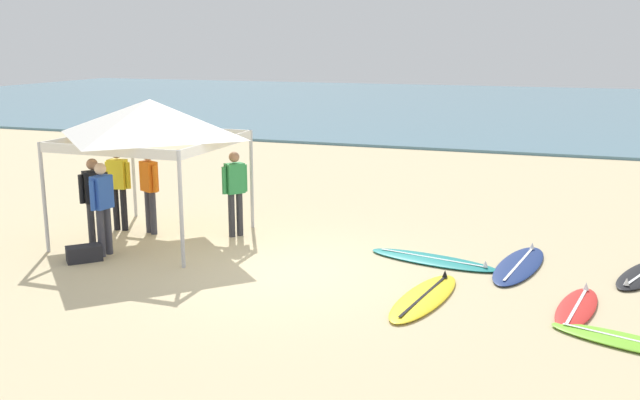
{
  "coord_description": "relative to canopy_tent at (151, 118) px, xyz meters",
  "views": [
    {
      "loc": [
        4.55,
        -10.7,
        3.85
      ],
      "look_at": [
        0.38,
        1.16,
        1.0
      ],
      "focal_mm": 39.79,
      "sensor_mm": 36.0,
      "label": 1
    }
  ],
  "objects": [
    {
      "name": "person_black",
      "position": [
        -0.72,
        -0.91,
        -1.4
      ],
      "size": [
        0.39,
        0.46,
        1.71
      ],
      "color": "#2D2D33",
      "rests_on": "ground"
    },
    {
      "name": "surfboard_red",
      "position": [
        7.85,
        -1.27,
        -2.35
      ],
      "size": [
        0.82,
        1.93,
        0.19
      ],
      "color": "red",
      "rests_on": "ground"
    },
    {
      "name": "gear_bag_near_tent",
      "position": [
        -0.42,
        -1.7,
        -2.25
      ],
      "size": [
        0.65,
        0.65,
        0.28
      ],
      "primitive_type": "cube",
      "rotation": [
        0.0,
        0.0,
        0.79
      ],
      "color": "#232328",
      "rests_on": "ground"
    },
    {
      "name": "canopy_tent",
      "position": [
        0.0,
        0.0,
        0.0
      ],
      "size": [
        2.98,
        2.98,
        2.75
      ],
      "color": "#B7B7BC",
      "rests_on": "ground"
    },
    {
      "name": "surfboard_lime",
      "position": [
        8.5,
        -2.33,
        -2.35
      ],
      "size": [
        2.1,
        1.13,
        0.19
      ],
      "color": "#7AD12D",
      "rests_on": "ground"
    },
    {
      "name": "person_orange",
      "position": [
        -0.32,
        0.32,
        -1.4
      ],
      "size": [
        0.5,
        0.36,
        1.71
      ],
      "color": "#383842",
      "rests_on": "ground"
    },
    {
      "name": "sea",
      "position": [
        2.99,
        31.22,
        -2.34
      ],
      "size": [
        80.0,
        36.0,
        0.1
      ],
      "primitive_type": "cube",
      "color": "#568499",
      "rests_on": "ground"
    },
    {
      "name": "ground_plane",
      "position": [
        2.99,
        -0.99,
        -2.39
      ],
      "size": [
        80.0,
        80.0,
        0.0
      ],
      "primitive_type": "plane",
      "color": "beige"
    },
    {
      "name": "surfboard_teal",
      "position": [
        5.44,
        0.32,
        -2.35
      ],
      "size": [
        2.46,
        1.15,
        0.19
      ],
      "color": "#19847F",
      "rests_on": "ground"
    },
    {
      "name": "person_yellow",
      "position": [
        -1.05,
        0.33,
        -1.4
      ],
      "size": [
        0.55,
        0.25,
        1.71
      ],
      "color": "black",
      "rests_on": "ground"
    },
    {
      "name": "surfboard_navy",
      "position": [
        6.91,
        0.52,
        -2.35
      ],
      "size": [
        1.05,
        2.52,
        0.19
      ],
      "color": "navy",
      "rests_on": "ground"
    },
    {
      "name": "surfboard_yellow",
      "position": [
        5.67,
        -1.58,
        -2.35
      ],
      "size": [
        0.99,
        2.4,
        0.19
      ],
      "color": "yellow",
      "rests_on": "ground"
    },
    {
      "name": "person_green",
      "position": [
        1.4,
        0.7,
        -1.4
      ],
      "size": [
        0.39,
        0.46,
        1.71
      ],
      "color": "#2D2D33",
      "rests_on": "ground"
    },
    {
      "name": "person_blue",
      "position": [
        -0.28,
        -1.26,
        -1.4
      ],
      "size": [
        0.27,
        0.54,
        1.71
      ],
      "color": "#383842",
      "rests_on": "ground"
    }
  ]
}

